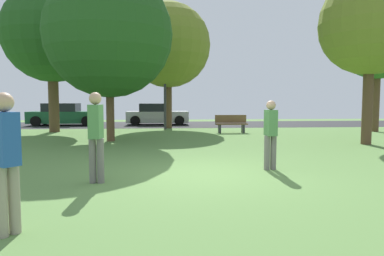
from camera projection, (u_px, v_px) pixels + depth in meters
ground_plane at (202, 174)px, 7.87m from camera, size 44.00×44.00×0.00m
road_strip at (177, 124)px, 23.77m from camera, size 44.00×6.40×0.01m
birch_tree_lone at (379, 42)px, 18.06m from camera, size 3.86×3.86×6.60m
oak_tree_left at (168, 45)px, 20.35m from camera, size 4.92×4.92×7.30m
oak_tree_right at (109, 34)px, 13.81m from camera, size 5.03×5.03×6.77m
maple_tree_far at (371, 25)px, 12.80m from camera, size 3.70×3.70×6.27m
oak_tree_center at (52, 35)px, 17.86m from camera, size 4.89×4.89×7.45m
person_catcher at (6, 157)px, 4.23m from camera, size 0.39×0.37×1.75m
person_bystander at (271, 132)px, 8.29m from camera, size 0.30×0.34×1.64m
person_walking at (96, 133)px, 6.93m from camera, size 0.30×0.35×1.81m
parked_car_green at (64, 115)px, 23.05m from camera, size 4.48×2.03×1.44m
parked_car_silver at (157, 115)px, 23.61m from camera, size 4.08×1.99×1.42m
park_bench at (231, 124)px, 17.69m from camera, size 1.60×0.45×0.90m
street_lamp_post at (165, 89)px, 19.75m from camera, size 0.14×0.14×4.50m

